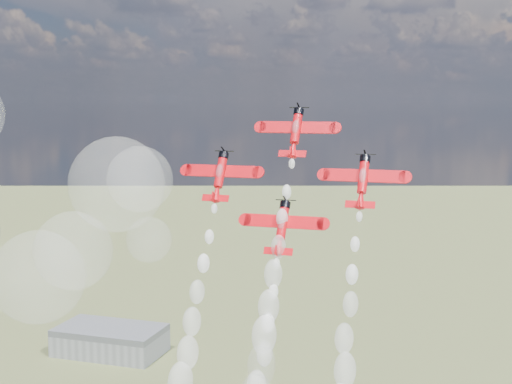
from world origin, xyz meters
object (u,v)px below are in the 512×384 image
object	(u,v)px
plane_slot	(282,226)
plane_lead	(296,131)
plane_right	(363,180)
hangar	(110,340)
plane_left	(220,175)

from	to	relation	value
plane_slot	plane_lead	bearing A→B (deg)	90.00
plane_right	plane_slot	bearing A→B (deg)	-161.12
hangar	plane_slot	bearing A→B (deg)	-52.86
hangar	plane_right	bearing A→B (deg)	-49.69
plane_left	plane_right	bearing A→B (deg)	0.00
hangar	plane_slot	size ratio (longest dim) A/B	3.67
plane_lead	plane_left	bearing A→B (deg)	-161.12
plane_lead	plane_slot	bearing A→B (deg)	-90.00
hangar	plane_left	bearing A→B (deg)	-54.87
plane_lead	plane_slot	size ratio (longest dim) A/B	1.00
hangar	plane_lead	bearing A→B (deg)	-51.49
hangar	plane_right	xyz separation A→B (m)	(148.07, -174.52, 101.17)
plane_right	plane_slot	world-z (taller)	plane_right
hangar	plane_lead	size ratio (longest dim) A/B	3.67
plane_lead	plane_right	distance (m)	15.42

